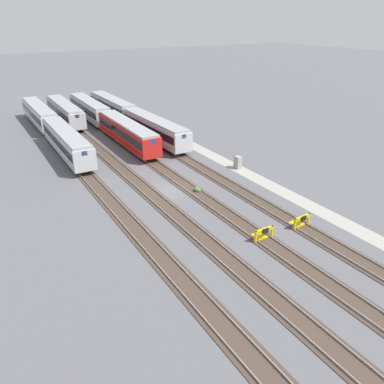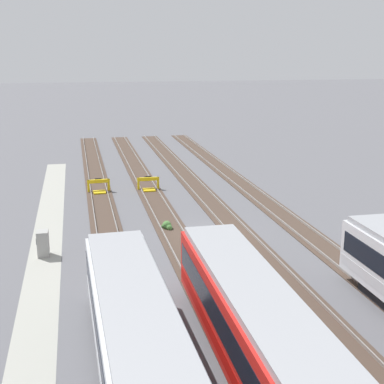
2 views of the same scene
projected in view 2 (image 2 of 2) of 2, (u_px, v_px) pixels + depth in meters
ground_plane at (207, 235)px, 36.82m from camera, size 400.00×400.00×0.00m
service_walkway at (46, 246)px, 34.59m from camera, size 54.00×2.00×0.01m
rail_track_nearest at (109, 241)px, 35.42m from camera, size 90.00×2.24×0.21m
rail_track_near_inner at (175, 236)px, 36.35m from camera, size 90.00×2.24×0.21m
rail_track_middle at (238, 232)px, 37.28m from camera, size 90.00×2.24×0.21m
rail_track_far_inner at (298, 227)px, 38.21m from camera, size 90.00×2.24×0.21m
subway_car_back_row_leftmost at (266, 345)px, 19.10m from camera, size 18.02×2.99×3.70m
subway_car_back_row_centre at (142, 359)px, 18.17m from camera, size 18.06×3.23×3.70m
bumper_stop_nearest_track at (99, 187)px, 47.75m from camera, size 1.38×2.01×1.22m
bumper_stop_near_inner_track at (149, 185)px, 48.57m from camera, size 1.36×2.00×1.22m
electrical_cabinet at (43, 243)px, 32.80m from camera, size 0.90×0.73×1.60m
weed_clump at (167, 226)px, 37.91m from camera, size 0.92×0.70×0.64m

